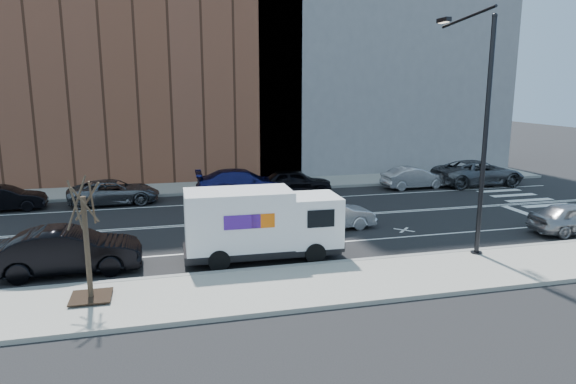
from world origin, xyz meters
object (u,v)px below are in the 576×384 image
fedex_van (261,223)px  near_parked_front (576,218)px  driving_sedan (331,215)px  far_parked_b (5,198)px

fedex_van → near_parked_front: fedex_van is taller
fedex_van → driving_sedan: bearing=41.8°
far_parked_b → near_parked_front: (26.05, -11.01, 0.04)m
far_parked_b → near_parked_front: size_ratio=0.98×
driving_sedan → near_parked_front: size_ratio=0.99×
driving_sedan → fedex_van: bearing=126.2°
far_parked_b → near_parked_front: bearing=-116.1°
far_parked_b → fedex_van: bearing=-136.4°
fedex_van → driving_sedan: fedex_van is taller
near_parked_front → far_parked_b: bearing=70.3°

